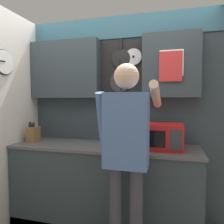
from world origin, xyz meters
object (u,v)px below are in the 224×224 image
(utensil_crock, at_px, (124,139))
(microwave, at_px, (158,136))
(knife_block, at_px, (33,134))
(person, at_px, (127,145))

(utensil_crock, bearing_deg, microwave, -0.33)
(microwave, bearing_deg, knife_block, 179.98)
(microwave, distance_m, utensil_crock, 0.37)
(utensil_crock, relative_size, person, 0.19)
(person, bearing_deg, microwave, 65.05)
(knife_block, xyz_separation_m, utensil_crock, (1.17, 0.00, -0.01))
(person, bearing_deg, utensil_crock, 104.37)
(utensil_crock, xyz_separation_m, person, (0.13, -0.51, 0.04))
(utensil_crock, distance_m, person, 0.53)
(knife_block, distance_m, person, 1.40)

